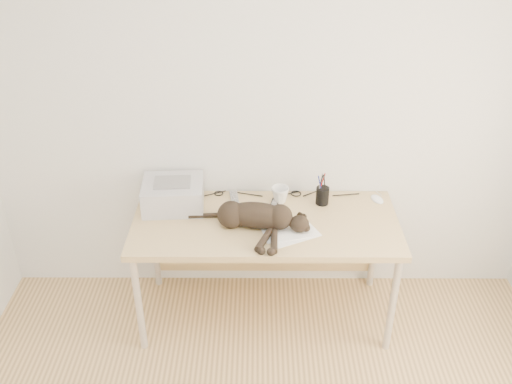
{
  "coord_description": "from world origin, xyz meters",
  "views": [
    {
      "loc": [
        -0.05,
        -1.44,
        2.67
      ],
      "look_at": [
        -0.06,
        1.34,
        0.98
      ],
      "focal_mm": 40.0,
      "sensor_mm": 36.0,
      "label": 1
    }
  ],
  "objects_px": {
    "printer": "(173,194)",
    "mug": "(280,195)",
    "cat": "(253,217)",
    "mouse": "(377,198)",
    "pen_cup": "(322,195)",
    "desk": "(265,231)"
  },
  "relations": [
    {
      "from": "desk",
      "to": "pen_cup",
      "type": "height_order",
      "value": "pen_cup"
    },
    {
      "from": "desk",
      "to": "pen_cup",
      "type": "xyz_separation_m",
      "value": [
        0.36,
        0.12,
        0.19
      ]
    },
    {
      "from": "cat",
      "to": "pen_cup",
      "type": "bearing_deg",
      "value": 41.53
    },
    {
      "from": "mouse",
      "to": "desk",
      "type": "bearing_deg",
      "value": 170.59
    },
    {
      "from": "cat",
      "to": "printer",
      "type": "bearing_deg",
      "value": 164.83
    },
    {
      "from": "printer",
      "to": "mouse",
      "type": "xyz_separation_m",
      "value": [
        1.28,
        0.07,
        -0.07
      ]
    },
    {
      "from": "printer",
      "to": "cat",
      "type": "xyz_separation_m",
      "value": [
        0.5,
        -0.23,
        -0.01
      ]
    },
    {
      "from": "printer",
      "to": "cat",
      "type": "relative_size",
      "value": 0.53
    },
    {
      "from": "mug",
      "to": "mouse",
      "type": "height_order",
      "value": "mug"
    },
    {
      "from": "printer",
      "to": "mug",
      "type": "xyz_separation_m",
      "value": [
        0.66,
        0.05,
        -0.03
      ]
    },
    {
      "from": "mug",
      "to": "pen_cup",
      "type": "xyz_separation_m",
      "value": [
        0.26,
        -0.02,
        0.01
      ]
    },
    {
      "from": "printer",
      "to": "cat",
      "type": "distance_m",
      "value": 0.55
    },
    {
      "from": "desk",
      "to": "printer",
      "type": "xyz_separation_m",
      "value": [
        -0.57,
        0.08,
        0.22
      ]
    },
    {
      "from": "mug",
      "to": "desk",
      "type": "bearing_deg",
      "value": -125.15
    },
    {
      "from": "desk",
      "to": "mouse",
      "type": "distance_m",
      "value": 0.74
    },
    {
      "from": "printer",
      "to": "pen_cup",
      "type": "relative_size",
      "value": 1.84
    },
    {
      "from": "printer",
      "to": "mouse",
      "type": "bearing_deg",
      "value": 3.24
    },
    {
      "from": "mug",
      "to": "pen_cup",
      "type": "height_order",
      "value": "pen_cup"
    },
    {
      "from": "cat",
      "to": "mug",
      "type": "relative_size",
      "value": 6.51
    },
    {
      "from": "printer",
      "to": "pen_cup",
      "type": "distance_m",
      "value": 0.93
    },
    {
      "from": "cat",
      "to": "mouse",
      "type": "distance_m",
      "value": 0.84
    },
    {
      "from": "mug",
      "to": "mouse",
      "type": "distance_m",
      "value": 0.62
    }
  ]
}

